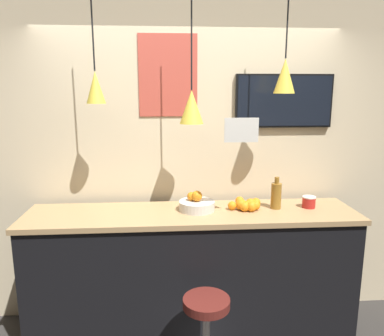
# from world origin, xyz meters

# --- Properties ---
(back_wall) EXTENTS (8.00, 0.06, 2.90)m
(back_wall) POSITION_xyz_m (0.00, 1.03, 1.45)
(back_wall) COLOR beige
(back_wall) RESTS_ON ground_plane
(service_counter) EXTENTS (2.58, 0.59, 1.07)m
(service_counter) POSITION_xyz_m (0.00, 0.62, 0.54)
(service_counter) COLOR black
(service_counter) RESTS_ON ground_plane
(bar_stool) EXTENTS (0.43, 0.43, 0.66)m
(bar_stool) POSITION_xyz_m (0.05, 0.06, 0.39)
(bar_stool) COLOR #B7B7BC
(bar_stool) RESTS_ON ground_plane
(fruit_bowl) EXTENTS (0.28, 0.28, 0.16)m
(fruit_bowl) POSITION_xyz_m (0.04, 0.66, 1.12)
(fruit_bowl) COLOR beige
(fruit_bowl) RESTS_ON service_counter
(orange_pile) EXTENTS (0.28, 0.25, 0.09)m
(orange_pile) POSITION_xyz_m (0.44, 0.65, 1.11)
(orange_pile) COLOR orange
(orange_pile) RESTS_ON service_counter
(juice_bottle) EXTENTS (0.08, 0.08, 0.26)m
(juice_bottle) POSITION_xyz_m (0.68, 0.66, 1.18)
(juice_bottle) COLOR olive
(juice_bottle) RESTS_ON service_counter
(spread_jar) EXTENTS (0.11, 0.11, 0.09)m
(spread_jar) POSITION_xyz_m (0.95, 0.66, 1.12)
(spread_jar) COLOR red
(spread_jar) RESTS_ON service_counter
(pendant_lamp_left) EXTENTS (0.14, 0.14, 0.90)m
(pendant_lamp_left) POSITION_xyz_m (-0.70, 0.67, 2.03)
(pendant_lamp_left) COLOR black
(pendant_lamp_middle) EXTENTS (0.18, 0.18, 1.05)m
(pendant_lamp_middle) POSITION_xyz_m (0.00, 0.67, 1.88)
(pendant_lamp_middle) COLOR black
(pendant_lamp_right) EXTENTS (0.16, 0.16, 0.82)m
(pendant_lamp_right) POSITION_xyz_m (0.70, 0.67, 2.11)
(pendant_lamp_right) COLOR black
(mounted_tv) EXTENTS (0.82, 0.04, 0.44)m
(mounted_tv) POSITION_xyz_m (0.80, 0.97, 1.91)
(mounted_tv) COLOR black
(hanging_menu_board) EXTENTS (0.24, 0.01, 0.17)m
(hanging_menu_board) POSITION_xyz_m (0.33, 0.41, 1.73)
(hanging_menu_board) COLOR white
(wall_poster) EXTENTS (0.48, 0.01, 0.66)m
(wall_poster) POSITION_xyz_m (-0.17, 0.99, 2.12)
(wall_poster) COLOR #C64C3D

